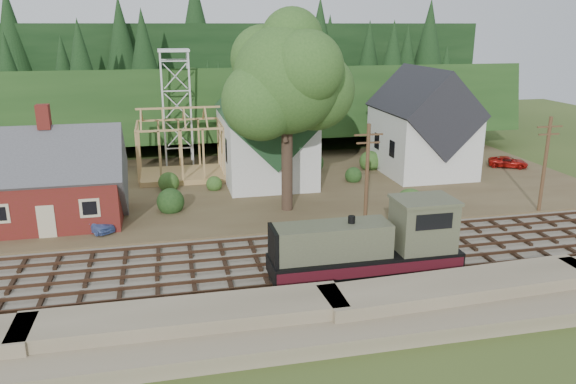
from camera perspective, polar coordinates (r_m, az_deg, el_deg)
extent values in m
plane|color=#384C1E|center=(36.69, 0.25, -7.25)|extent=(140.00, 140.00, 0.00)
cube|color=#7F7259|center=(29.37, 4.06, -13.81)|extent=(64.00, 5.00, 1.60)
cube|color=#726B5B|center=(36.65, 0.25, -7.14)|extent=(64.00, 11.00, 0.16)
cube|color=brown|center=(53.31, -4.07, 0.60)|extent=(64.00, 26.00, 0.30)
cube|color=#1E3F19|center=(76.52, -6.81, 5.35)|extent=(70.00, 28.96, 12.74)
cube|color=black|center=(92.20, -7.88, 7.24)|extent=(80.00, 20.00, 12.00)
cube|color=#5E2215|center=(46.27, -22.71, -0.55)|extent=(10.00, 7.00, 3.80)
cube|color=#4C4C51|center=(45.79, -22.97, 1.72)|extent=(10.80, 7.41, 7.41)
cube|color=#5E2215|center=(44.97, -23.59, 7.02)|extent=(0.90, 0.90, 1.80)
cube|color=beige|center=(43.18, -23.35, -2.79)|extent=(1.20, 0.06, 2.40)
cube|color=silver|center=(54.73, -2.38, 4.67)|extent=(8.00, 12.00, 6.40)
cube|color=#1C3E1F|center=(54.15, -2.42, 7.98)|extent=(8.40, 12.96, 8.40)
cube|color=silver|center=(48.04, -1.15, 9.29)|extent=(2.40, 2.40, 4.00)
cone|color=#1C3E1F|center=(47.72, -1.18, 13.22)|extent=(5.37, 5.37, 2.60)
cube|color=silver|center=(58.74, 13.40, 5.06)|extent=(8.00, 10.00, 6.40)
cube|color=black|center=(58.21, 13.61, 8.14)|extent=(8.40, 10.80, 8.40)
cube|color=tan|center=(56.55, -10.72, 1.71)|extent=(8.00, 6.00, 0.50)
cube|color=tan|center=(55.24, -11.09, 8.38)|extent=(8.00, 0.18, 0.18)
cube|color=silver|center=(59.90, -12.55, 8.06)|extent=(0.18, 0.18, 12.00)
cube|color=silver|center=(59.97, -9.85, 8.22)|extent=(0.18, 0.18, 12.00)
cube|color=silver|center=(62.67, -12.58, 8.42)|extent=(0.18, 0.18, 12.00)
cube|color=silver|center=(62.74, -9.99, 8.57)|extent=(0.18, 0.18, 12.00)
cube|color=silver|center=(60.75, -11.57, 13.93)|extent=(3.20, 3.20, 0.25)
cylinder|color=#38281E|center=(44.99, -0.10, 3.08)|extent=(0.90, 0.90, 8.00)
sphere|color=#305720|center=(43.92, -0.11, 11.35)|extent=(8.40, 8.40, 8.40)
sphere|color=#305720|center=(45.58, 2.74, 10.27)|extent=(6.40, 6.40, 6.40)
sphere|color=#305720|center=(42.88, -2.78, 9.19)|extent=(6.00, 6.00, 6.00)
cylinder|color=#4C331E|center=(42.00, 8.01, 1.50)|extent=(0.28, 0.28, 8.00)
cube|color=#4C331E|center=(41.28, 8.19, 5.79)|extent=(2.20, 0.12, 0.12)
cube|color=#4C331E|center=(41.40, 8.16, 4.97)|extent=(1.80, 0.12, 0.12)
cylinder|color=#4C331E|center=(49.23, 24.61, 2.38)|extent=(0.28, 0.28, 8.00)
cube|color=#4C331E|center=(48.62, 25.07, 6.03)|extent=(2.20, 0.12, 0.12)
cube|color=#4C331E|center=(48.72, 24.98, 5.34)|extent=(1.80, 0.12, 0.12)
cube|color=black|center=(34.99, 7.80, -8.06)|extent=(11.57, 2.41, 0.34)
cube|color=black|center=(34.70, 7.84, -6.99)|extent=(11.57, 2.80, 1.06)
cube|color=#4A4D38|center=(33.46, 4.53, -4.93)|extent=(6.94, 2.22, 2.03)
cube|color=#4A4D38|center=(35.34, 13.57, -3.25)|extent=(3.47, 2.70, 3.09)
cube|color=#4A4D38|center=(34.84, 13.74, -0.79)|extent=(3.66, 2.89, 0.19)
cube|color=black|center=(33.97, 14.64, -2.94)|extent=(2.31, 0.06, 0.96)
cube|color=#400D16|center=(33.50, 8.69, -7.93)|extent=(11.57, 0.04, 0.68)
cube|color=#400D16|center=(35.92, 7.06, -6.11)|extent=(11.57, 0.04, 0.68)
cylinder|color=black|center=(33.42, 6.47, -2.99)|extent=(0.42, 0.42, 0.68)
imported|color=#5774BB|center=(43.61, -19.04, -2.96)|extent=(3.30, 3.67, 1.21)
imported|color=#B1130E|center=(64.01, 21.46, 2.86)|extent=(4.40, 3.52, 1.11)
cylinder|color=silver|center=(44.81, -24.75, -2.54)|extent=(0.09, 0.09, 2.02)
cylinder|color=tan|center=(44.99, -24.66, -3.26)|extent=(1.28, 1.28, 0.07)
cone|color=beige|center=(44.51, -24.91, -1.31)|extent=(2.02, 2.02, 0.46)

